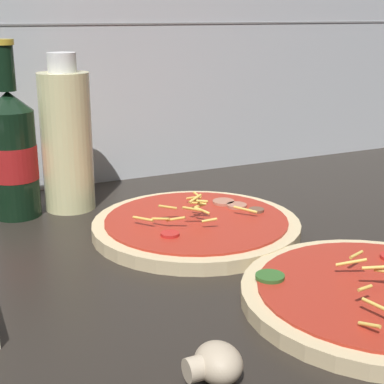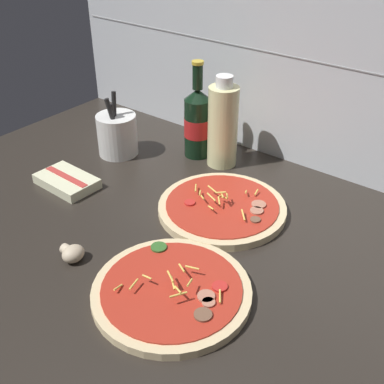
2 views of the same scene
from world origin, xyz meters
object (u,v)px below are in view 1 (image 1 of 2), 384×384
object	(u,v)px
pizza_far	(196,226)
oil_bottle	(67,139)
pizza_near	(378,296)
beer_bottle	(13,153)
mushroom_left	(216,363)

from	to	relation	value
pizza_far	oil_bottle	xyz separation A→B (cm)	(-12.99, 18.30, 9.92)
pizza_near	oil_bottle	distance (cm)	50.94
beer_bottle	pizza_far	bearing A→B (deg)	-40.94
pizza_near	oil_bottle	bearing A→B (deg)	114.81
beer_bottle	oil_bottle	distance (cm)	8.16
pizza_near	pizza_far	size ratio (longest dim) A/B	1.00
pizza_far	beer_bottle	distance (cm)	29.18
pizza_far	mushroom_left	size ratio (longest dim) A/B	5.91
oil_bottle	mushroom_left	size ratio (longest dim) A/B	4.90
mushroom_left	oil_bottle	bearing A→B (deg)	89.38
pizza_near	mushroom_left	distance (cm)	21.97
pizza_near	oil_bottle	size ratio (longest dim) A/B	1.20
oil_bottle	pizza_near	bearing A→B (deg)	-65.19
pizza_near	pizza_far	distance (cm)	28.19
pizza_far	oil_bottle	world-z (taller)	oil_bottle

